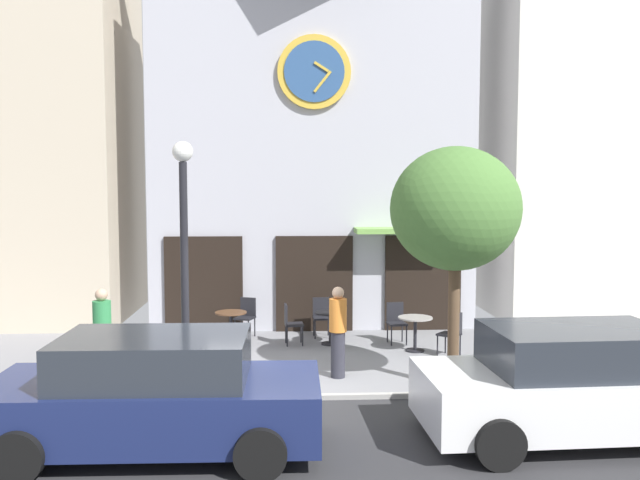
{
  "coord_description": "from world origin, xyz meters",
  "views": [
    {
      "loc": [
        0.1,
        -10.67,
        3.48
      ],
      "look_at": [
        0.81,
        2.64,
        2.41
      ],
      "focal_mm": 37.53,
      "sensor_mm": 36.0,
      "label": 1
    }
  ],
  "objects_px": {
    "cafe_table_center_right": "(330,322)",
    "cafe_chair_curbside": "(290,321)",
    "street_tree": "(455,210)",
    "pedestrian_green": "(102,333)",
    "parked_car_white": "(577,384)",
    "pedestrian_orange": "(338,331)",
    "cafe_chair_corner": "(321,314)",
    "cafe_chair_near_tree": "(396,319)",
    "cafe_table_center": "(415,327)",
    "cafe_table_rightmost": "(231,322)",
    "cafe_chair_by_entrance": "(453,331)",
    "cafe_chair_near_lamp": "(246,314)",
    "parked_car_navy": "(155,395)",
    "street_lamp": "(184,262)"
  },
  "relations": [
    {
      "from": "cafe_chair_by_entrance",
      "to": "cafe_chair_corner",
      "type": "distance_m",
      "value": 3.26
    },
    {
      "from": "street_lamp",
      "to": "pedestrian_orange",
      "type": "xyz_separation_m",
      "value": [
        2.72,
        0.17,
        -1.3
      ]
    },
    {
      "from": "cafe_chair_near_tree",
      "to": "pedestrian_green",
      "type": "height_order",
      "value": "pedestrian_green"
    },
    {
      "from": "street_lamp",
      "to": "parked_car_navy",
      "type": "height_order",
      "value": "street_lamp"
    },
    {
      "from": "street_tree",
      "to": "cafe_chair_curbside",
      "type": "relative_size",
      "value": 4.63
    },
    {
      "from": "cafe_table_center",
      "to": "cafe_chair_near_tree",
      "type": "distance_m",
      "value": 0.81
    },
    {
      "from": "cafe_table_center",
      "to": "pedestrian_green",
      "type": "relative_size",
      "value": 0.44
    },
    {
      "from": "cafe_table_center_right",
      "to": "cafe_chair_curbside",
      "type": "distance_m",
      "value": 0.88
    },
    {
      "from": "cafe_table_center_right",
      "to": "parked_car_white",
      "type": "distance_m",
      "value": 6.45
    },
    {
      "from": "cafe_chair_near_tree",
      "to": "pedestrian_green",
      "type": "relative_size",
      "value": 0.54
    },
    {
      "from": "cafe_table_center_right",
      "to": "cafe_chair_near_tree",
      "type": "xyz_separation_m",
      "value": [
        1.47,
        0.06,
        0.03
      ]
    },
    {
      "from": "parked_car_navy",
      "to": "cafe_chair_by_entrance",
      "type": "bearing_deg",
      "value": 42.28
    },
    {
      "from": "cafe_table_center_right",
      "to": "cafe_chair_by_entrance",
      "type": "relative_size",
      "value": 0.8
    },
    {
      "from": "cafe_chair_corner",
      "to": "cafe_table_rightmost",
      "type": "bearing_deg",
      "value": -161.46
    },
    {
      "from": "cafe_table_center_right",
      "to": "cafe_table_center",
      "type": "xyz_separation_m",
      "value": [
        1.75,
        -0.71,
        0.02
      ]
    },
    {
      "from": "cafe_table_center",
      "to": "pedestrian_green",
      "type": "xyz_separation_m",
      "value": [
        -6.01,
        -1.86,
        0.34
      ]
    },
    {
      "from": "street_lamp",
      "to": "cafe_chair_curbside",
      "type": "relative_size",
      "value": 4.74
    },
    {
      "from": "street_tree",
      "to": "cafe_chair_by_entrance",
      "type": "distance_m",
      "value": 3.33
    },
    {
      "from": "cafe_table_center",
      "to": "parked_car_white",
      "type": "xyz_separation_m",
      "value": [
        1.26,
        -4.99,
        0.24
      ]
    },
    {
      "from": "cafe_chair_curbside",
      "to": "parked_car_navy",
      "type": "height_order",
      "value": "parked_car_navy"
    },
    {
      "from": "cafe_chair_near_tree",
      "to": "cafe_chair_corner",
      "type": "height_order",
      "value": "same"
    },
    {
      "from": "parked_car_white",
      "to": "cafe_chair_corner",
      "type": "bearing_deg",
      "value": 116.09
    },
    {
      "from": "parked_car_navy",
      "to": "parked_car_white",
      "type": "height_order",
      "value": "same"
    },
    {
      "from": "cafe_table_rightmost",
      "to": "cafe_chair_by_entrance",
      "type": "relative_size",
      "value": 0.81
    },
    {
      "from": "street_tree",
      "to": "cafe_table_center",
      "type": "bearing_deg",
      "value": 93.47
    },
    {
      "from": "cafe_table_rightmost",
      "to": "street_tree",
      "type": "bearing_deg",
      "value": -39.5
    },
    {
      "from": "cafe_table_center_right",
      "to": "parked_car_white",
      "type": "xyz_separation_m",
      "value": [
        3.02,
        -5.69,
        0.26
      ]
    },
    {
      "from": "parked_car_white",
      "to": "pedestrian_orange",
      "type": "bearing_deg",
      "value": 134.28
    },
    {
      "from": "cafe_table_center",
      "to": "parked_car_white",
      "type": "distance_m",
      "value": 5.15
    },
    {
      "from": "cafe_chair_by_entrance",
      "to": "pedestrian_orange",
      "type": "xyz_separation_m",
      "value": [
        -2.47,
        -1.36,
        0.33
      ]
    },
    {
      "from": "cafe_table_rightmost",
      "to": "cafe_chair_near_lamp",
      "type": "distance_m",
      "value": 0.83
    },
    {
      "from": "cafe_table_rightmost",
      "to": "cafe_chair_near_tree",
      "type": "bearing_deg",
      "value": -0.75
    },
    {
      "from": "cafe_table_center",
      "to": "parked_car_white",
      "type": "relative_size",
      "value": 0.17
    },
    {
      "from": "cafe_chair_by_entrance",
      "to": "cafe_chair_corner",
      "type": "xyz_separation_m",
      "value": [
        -2.58,
        1.99,
        0.0
      ]
    },
    {
      "from": "cafe_table_rightmost",
      "to": "cafe_chair_by_entrance",
      "type": "height_order",
      "value": "cafe_chair_by_entrance"
    },
    {
      "from": "cafe_chair_curbside",
      "to": "cafe_chair_by_entrance",
      "type": "bearing_deg",
      "value": -20.12
    },
    {
      "from": "street_tree",
      "to": "pedestrian_green",
      "type": "distance_m",
      "value": 6.59
    },
    {
      "from": "street_tree",
      "to": "cafe_table_center_right",
      "type": "relative_size",
      "value": 5.79
    },
    {
      "from": "cafe_table_center",
      "to": "cafe_chair_curbside",
      "type": "xyz_separation_m",
      "value": [
        -2.63,
        0.72,
        0.0
      ]
    },
    {
      "from": "cafe_table_center",
      "to": "cafe_chair_by_entrance",
      "type": "height_order",
      "value": "cafe_chair_by_entrance"
    },
    {
      "from": "cafe_chair_near_lamp",
      "to": "pedestrian_green",
      "type": "xyz_separation_m",
      "value": [
        -2.37,
        -3.44,
        0.33
      ]
    },
    {
      "from": "cafe_chair_by_entrance",
      "to": "parked_car_navy",
      "type": "height_order",
      "value": "parked_car_navy"
    },
    {
      "from": "cafe_chair_by_entrance",
      "to": "cafe_chair_corner",
      "type": "height_order",
      "value": "same"
    },
    {
      "from": "cafe_chair_corner",
      "to": "cafe_chair_near_lamp",
      "type": "bearing_deg",
      "value": 176.98
    },
    {
      "from": "cafe_chair_curbside",
      "to": "cafe_chair_corner",
      "type": "height_order",
      "value": "same"
    },
    {
      "from": "cafe_chair_curbside",
      "to": "parked_car_navy",
      "type": "bearing_deg",
      "value": -107.2
    },
    {
      "from": "cafe_chair_curbside",
      "to": "cafe_chair_corner",
      "type": "distance_m",
      "value": 1.06
    },
    {
      "from": "cafe_chair_by_entrance",
      "to": "cafe_chair_near_lamp",
      "type": "bearing_deg",
      "value": 154.32
    },
    {
      "from": "cafe_chair_near_tree",
      "to": "cafe_chair_curbside",
      "type": "relative_size",
      "value": 1.0
    },
    {
      "from": "cafe_chair_near_tree",
      "to": "cafe_chair_corner",
      "type": "xyz_separation_m",
      "value": [
        -1.63,
        0.73,
        0.0
      ]
    }
  ]
}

